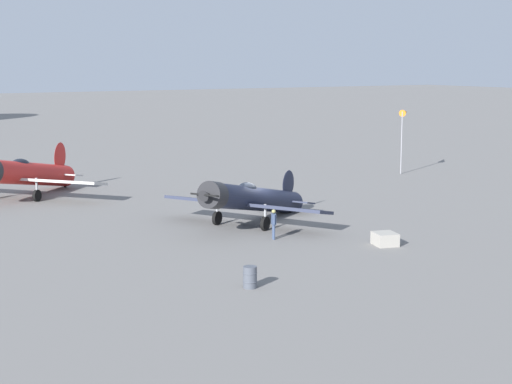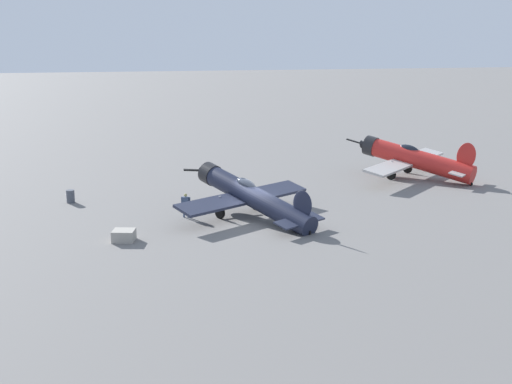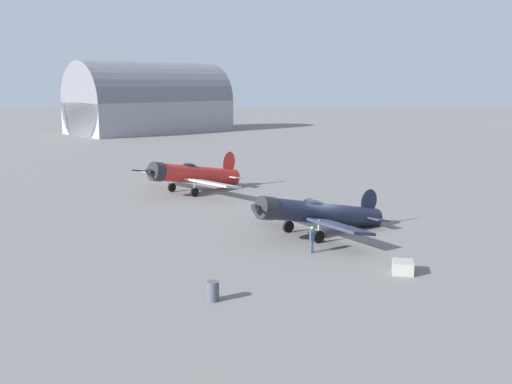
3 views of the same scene
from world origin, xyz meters
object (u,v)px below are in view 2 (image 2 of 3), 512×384
airplane_mid_apron (413,159)px  ground_crew_mechanic (186,203)px  equipment_crate (124,236)px  fuel_drum (70,196)px  airplane_foreground (251,196)px

airplane_mid_apron → ground_crew_mechanic: size_ratio=6.77×
airplane_mid_apron → equipment_crate: bearing=76.1°
equipment_crate → fuel_drum: (-3.22, 9.94, 0.13)m
airplane_foreground → ground_crew_mechanic: bearing=46.1°
airplane_mid_apron → airplane_foreground: bearing=78.7°
ground_crew_mechanic → airplane_foreground: bearing=-80.6°
ground_crew_mechanic → equipment_crate: size_ratio=1.08×
airplane_foreground → ground_crew_mechanic: size_ratio=6.10×
ground_crew_mechanic → airplane_mid_apron: bearing=-45.2°
airplane_mid_apron → ground_crew_mechanic: 21.40m
ground_crew_mechanic → equipment_crate: bearing=158.9°
airplane_mid_apron → fuel_drum: airplane_mid_apron is taller
equipment_crate → airplane_mid_apron: bearing=25.5°
airplane_mid_apron → fuel_drum: 27.51m
airplane_mid_apron → ground_crew_mechanic: airplane_mid_apron is taller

